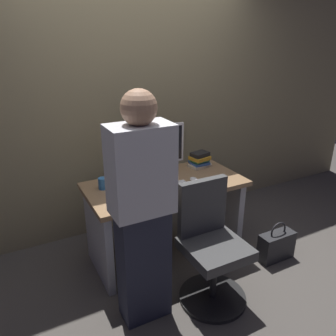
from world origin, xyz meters
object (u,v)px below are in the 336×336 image
object	(u,v)px
monitor	(156,147)
handbag	(276,245)
office_chair	(211,249)
cup_near_keyboard	(121,191)
book_stack	(200,160)
person_at_desk	(142,213)
mouse	(194,180)
keyboard	(164,188)
desk	(165,206)
cup_by_monitor	(103,183)

from	to	relation	value
monitor	handbag	xyz separation A→B (m)	(0.85, -0.75, -0.86)
office_chair	cup_near_keyboard	size ratio (longest dim) A/B	10.27
office_chair	book_stack	size ratio (longest dim) A/B	4.16
person_at_desk	mouse	world-z (taller)	person_at_desk
monitor	cup_near_keyboard	world-z (taller)	monitor
person_at_desk	book_stack	world-z (taller)	person_at_desk
monitor	keyboard	distance (m)	0.43
office_chair	person_at_desk	world-z (taller)	person_at_desk
handbag	desk	bearing A→B (deg)	148.16
person_at_desk	cup_by_monitor	world-z (taller)	person_at_desk
monitor	desk	bearing A→B (deg)	-94.21
keyboard	cup_near_keyboard	xyz separation A→B (m)	(-0.37, 0.03, 0.04)
book_stack	handbag	xyz separation A→B (m)	(0.39, -0.72, -0.67)
monitor	cup_by_monitor	xyz separation A→B (m)	(-0.53, -0.09, -0.21)
desk	book_stack	distance (m)	0.59
keyboard	cup_by_monitor	distance (m)	0.51
person_at_desk	monitor	distance (m)	0.94
keyboard	book_stack	distance (m)	0.62
monitor	mouse	distance (m)	0.45
office_chair	cup_near_keyboard	distance (m)	0.82
desk	monitor	world-z (taller)	monitor
cup_by_monitor	handbag	distance (m)	1.66
desk	keyboard	world-z (taller)	keyboard
person_at_desk	keyboard	bearing A→B (deg)	49.15
office_chair	book_stack	distance (m)	0.99
keyboard	handbag	xyz separation A→B (m)	(0.93, -0.42, -0.61)
desk	handbag	bearing A→B (deg)	-31.84
cup_by_monitor	handbag	xyz separation A→B (m)	(1.38, -0.66, -0.65)
cup_by_monitor	keyboard	bearing A→B (deg)	-28.44
mouse	cup_near_keyboard	size ratio (longest dim) A/B	1.09
handbag	monitor	bearing A→B (deg)	138.42
office_chair	mouse	xyz separation A→B (m)	(0.18, 0.54, 0.32)
desk	office_chair	distance (m)	0.64
desk	cup_near_keyboard	distance (m)	0.52
cup_by_monitor	book_stack	distance (m)	0.99
mouse	book_stack	size ratio (longest dim) A/B	0.44
monitor	book_stack	distance (m)	0.49
mouse	book_stack	world-z (taller)	book_stack
mouse	handbag	size ratio (longest dim) A/B	0.26
monitor	handbag	bearing A→B (deg)	-41.58
book_stack	handbag	bearing A→B (deg)	-61.25
cup_by_monitor	book_stack	world-z (taller)	book_stack
monitor	cup_near_keyboard	size ratio (longest dim) A/B	5.91
keyboard	handbag	distance (m)	1.19
desk	person_at_desk	xyz separation A→B (m)	(-0.47, -0.58, 0.34)
cup_near_keyboard	cup_by_monitor	distance (m)	0.22
person_at_desk	cup_by_monitor	distance (m)	0.70
office_chair	keyboard	xyz separation A→B (m)	(-0.13, 0.52, 0.32)
person_at_desk	mouse	distance (m)	0.85
person_at_desk	mouse	bearing A→B (deg)	34.38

